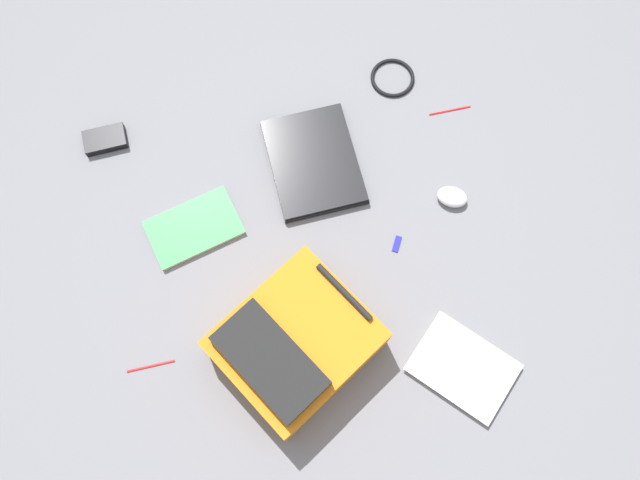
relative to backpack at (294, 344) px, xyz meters
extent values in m
plane|color=slate|center=(0.30, -0.11, -0.08)|extent=(3.83, 3.83, 0.00)
cube|color=orange|center=(0.00, -0.01, -0.01)|extent=(0.48, 0.50, 0.15)
cube|color=black|center=(-0.04, 0.07, 0.09)|extent=(0.34, 0.28, 0.04)
cylinder|color=black|center=(0.09, -0.16, 0.08)|extent=(0.18, 0.11, 0.02)
cube|color=black|center=(0.54, -0.19, -0.07)|extent=(0.34, 0.26, 0.02)
cube|color=black|center=(0.54, -0.19, -0.06)|extent=(0.34, 0.26, 0.01)
cube|color=silver|center=(0.42, 0.21, -0.08)|extent=(0.21, 0.29, 0.01)
cube|color=#2D8C3F|center=(0.42, 0.21, -0.07)|extent=(0.22, 0.30, 0.00)
cube|color=silver|center=(-0.17, -0.44, -0.07)|extent=(0.33, 0.32, 0.02)
cube|color=silver|center=(-0.17, -0.44, -0.06)|extent=(0.34, 0.33, 0.00)
ellipsoid|color=silver|center=(0.33, -0.56, -0.06)|extent=(0.10, 0.11, 0.04)
torus|color=black|center=(0.77, -0.51, -0.08)|extent=(0.14, 0.14, 0.01)
cube|color=black|center=(0.77, 0.43, -0.07)|extent=(0.08, 0.13, 0.03)
cylinder|color=red|center=(0.62, -0.65, -0.08)|extent=(0.01, 0.14, 0.01)
cylinder|color=red|center=(0.05, 0.41, -0.08)|extent=(0.01, 0.14, 0.01)
cube|color=#191999|center=(0.23, -0.36, -0.08)|extent=(0.05, 0.04, 0.01)
camera|label=1|loc=(-0.26, -0.01, 1.73)|focal=35.81mm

